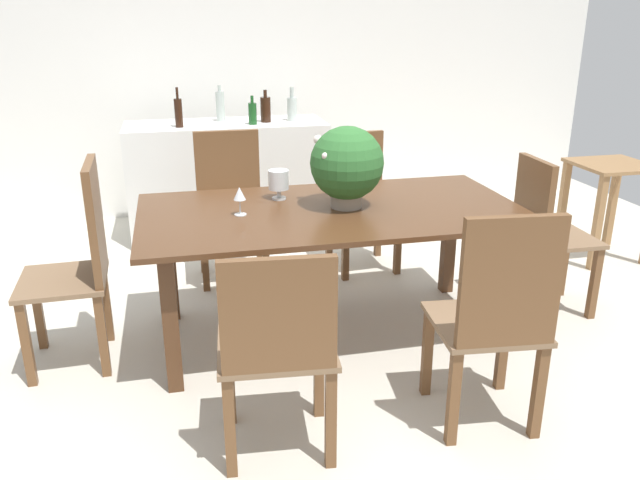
# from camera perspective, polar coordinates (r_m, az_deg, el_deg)

# --- Properties ---
(ground_plane) EXTENTS (7.04, 7.04, 0.00)m
(ground_plane) POSITION_cam_1_polar(r_m,az_deg,el_deg) (3.76, 0.90, -8.11)
(ground_plane) COLOR beige
(back_wall) EXTENTS (6.40, 0.10, 2.60)m
(back_wall) POSITION_cam_1_polar(r_m,az_deg,el_deg) (5.90, -5.34, 15.23)
(back_wall) COLOR white
(back_wall) RESTS_ON ground
(dining_table) EXTENTS (2.07, 1.08, 0.75)m
(dining_table) POSITION_cam_1_polar(r_m,az_deg,el_deg) (3.48, 1.05, 1.38)
(dining_table) COLOR #4C2D19
(dining_table) RESTS_ON ground
(chair_far_right) EXTENTS (0.49, 0.48, 0.96)m
(chair_far_right) POSITION_cam_1_polar(r_m,az_deg,el_deg) (4.58, 3.50, 4.29)
(chair_far_right) COLOR brown
(chair_far_right) RESTS_ON ground
(chair_far_left) EXTENTS (0.48, 0.41, 1.01)m
(chair_far_left) POSITION_cam_1_polar(r_m,az_deg,el_deg) (4.41, -8.12, 3.84)
(chair_far_left) COLOR brown
(chair_far_left) RESTS_ON ground
(chair_near_right) EXTENTS (0.50, 0.50, 1.03)m
(chair_near_right) POSITION_cam_1_polar(r_m,az_deg,el_deg) (2.78, 15.56, -6.41)
(chair_near_right) COLOR brown
(chair_near_right) RESTS_ON ground
(chair_head_end) EXTENTS (0.44, 0.48, 1.07)m
(chair_head_end) POSITION_cam_1_polar(r_m,az_deg,el_deg) (3.45, -20.67, -1.38)
(chair_head_end) COLOR brown
(chair_head_end) RESTS_ON ground
(chair_near_left) EXTENTS (0.51, 0.47, 0.94)m
(chair_near_left) POSITION_cam_1_polar(r_m,az_deg,el_deg) (2.53, -3.85, -9.35)
(chair_near_left) COLOR brown
(chair_near_left) RESTS_ON ground
(chair_foot_end) EXTENTS (0.44, 0.43, 0.96)m
(chair_foot_end) POSITION_cam_1_polar(r_m,az_deg,el_deg) (4.05, 19.60, 0.97)
(chair_foot_end) COLOR brown
(chair_foot_end) RESTS_ON ground
(flower_centerpiece) EXTENTS (0.40, 0.40, 0.44)m
(flower_centerpiece) POSITION_cam_1_polar(r_m,az_deg,el_deg) (3.43, 2.43, 6.78)
(flower_centerpiece) COLOR gray
(flower_centerpiece) RESTS_ON dining_table
(crystal_vase_left) EXTENTS (0.10, 0.10, 0.16)m
(crystal_vase_left) POSITION_cam_1_polar(r_m,az_deg,el_deg) (3.81, 2.93, 5.90)
(crystal_vase_left) COLOR silver
(crystal_vase_left) RESTS_ON dining_table
(crystal_vase_center_near) EXTENTS (0.12, 0.12, 0.17)m
(crystal_vase_center_near) POSITION_cam_1_polar(r_m,az_deg,el_deg) (3.61, -3.74, 5.34)
(crystal_vase_center_near) COLOR silver
(crystal_vase_center_near) RESTS_ON dining_table
(wine_glass) EXTENTS (0.06, 0.06, 0.15)m
(wine_glass) POSITION_cam_1_polar(r_m,az_deg,el_deg) (3.34, -7.25, 4.03)
(wine_glass) COLOR silver
(wine_glass) RESTS_ON dining_table
(kitchen_counter) EXTENTS (1.60, 0.61, 0.92)m
(kitchen_counter) POSITION_cam_1_polar(r_m,az_deg,el_deg) (5.33, -8.25, 5.48)
(kitchen_counter) COLOR silver
(kitchen_counter) RESTS_ON ground
(wine_bottle_tall) EXTENTS (0.06, 0.06, 0.22)m
(wine_bottle_tall) POSITION_cam_1_polar(r_m,az_deg,el_deg) (5.13, -6.09, 11.29)
(wine_bottle_tall) COLOR #194C1E
(wine_bottle_tall) RESTS_ON kitchen_counter
(wine_bottle_amber) EXTENTS (0.08, 0.08, 0.26)m
(wine_bottle_amber) POSITION_cam_1_polar(r_m,az_deg,el_deg) (5.23, -4.92, 11.65)
(wine_bottle_amber) COLOR black
(wine_bottle_amber) RESTS_ON kitchen_counter
(wine_bottle_clear) EXTENTS (0.08, 0.08, 0.27)m
(wine_bottle_clear) POSITION_cam_1_polar(r_m,az_deg,el_deg) (5.29, -2.54, 11.77)
(wine_bottle_clear) COLOR #B2BFB7
(wine_bottle_clear) RESTS_ON kitchen_counter
(wine_bottle_dark) EXTENTS (0.07, 0.07, 0.29)m
(wine_bottle_dark) POSITION_cam_1_polar(r_m,az_deg,el_deg) (5.31, -8.96, 11.82)
(wine_bottle_dark) COLOR #B2BFB7
(wine_bottle_dark) RESTS_ON kitchen_counter
(wine_bottle_green) EXTENTS (0.06, 0.06, 0.30)m
(wine_bottle_green) POSITION_cam_1_polar(r_m,az_deg,el_deg) (5.08, -12.61, 11.15)
(wine_bottle_green) COLOR black
(wine_bottle_green) RESTS_ON kitchen_counter
(side_table) EXTENTS (0.52, 0.52, 0.73)m
(side_table) POSITION_cam_1_polar(r_m,az_deg,el_deg) (5.16, 24.57, 4.16)
(side_table) COLOR olive
(side_table) RESTS_ON ground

